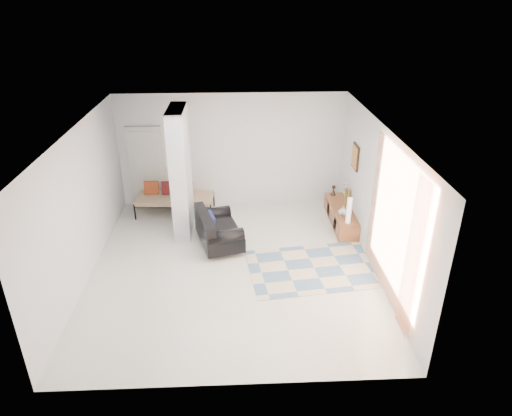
{
  "coord_description": "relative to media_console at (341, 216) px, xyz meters",
  "views": [
    {
      "loc": [
        0.1,
        -7.66,
        5.04
      ],
      "look_at": [
        0.48,
        0.6,
        0.99
      ],
      "focal_mm": 32.0,
      "sensor_mm": 36.0,
      "label": 1
    }
  ],
  "objects": [
    {
      "name": "wall_right",
      "position": [
        0.23,
        -1.7,
        1.2
      ],
      "size": [
        0.0,
        6.0,
        6.0
      ],
      "primitive_type": "plane",
      "rotation": [
        1.57,
        0.0,
        -1.57
      ],
      "color": "white",
      "rests_on": "ground"
    },
    {
      "name": "vase",
      "position": [
        -0.05,
        -0.33,
        0.3
      ],
      "size": [
        0.22,
        0.22,
        0.21
      ],
      "primitive_type": "imported",
      "rotation": [
        0.0,
        0.0,
        -0.15
      ],
      "color": "white",
      "rests_on": "media_console"
    },
    {
      "name": "floor",
      "position": [
        -2.52,
        -1.7,
        -0.2
      ],
      "size": [
        6.0,
        6.0,
        0.0
      ],
      "primitive_type": "plane",
      "color": "silver",
      "rests_on": "ground"
    },
    {
      "name": "media_console",
      "position": [
        0.0,
        0.0,
        0.0
      ],
      "size": [
        0.45,
        1.79,
        0.8
      ],
      "color": "brown",
      "rests_on": "floor"
    },
    {
      "name": "wall_art",
      "position": [
        0.2,
        -0.0,
        1.45
      ],
      "size": [
        0.04,
        0.45,
        0.55
      ],
      "primitive_type": "cube",
      "color": "#351E0E",
      "rests_on": "wall_right"
    },
    {
      "name": "daybed",
      "position": [
        -3.94,
        0.77,
        0.21
      ],
      "size": [
        1.88,
        0.89,
        0.77
      ],
      "rotation": [
        0.0,
        0.0,
        -0.06
      ],
      "color": "black",
      "rests_on": "floor"
    },
    {
      "name": "wall_front",
      "position": [
        -2.52,
        -4.7,
        1.2
      ],
      "size": [
        6.0,
        0.0,
        6.0
      ],
      "primitive_type": "plane",
      "rotation": [
        -1.57,
        0.0,
        0.0
      ],
      "color": "white",
      "rests_on": "ground"
    },
    {
      "name": "cylinder_lamp",
      "position": [
        -0.02,
        -0.71,
        0.49
      ],
      "size": [
        0.11,
        0.11,
        0.58
      ],
      "primitive_type": "cylinder",
      "color": "beige",
      "rests_on": "media_console"
    },
    {
      "name": "ceiling",
      "position": [
        -2.52,
        -1.7,
        2.6
      ],
      "size": [
        6.0,
        6.0,
        0.0
      ],
      "primitive_type": "plane",
      "rotation": [
        3.14,
        0.0,
        0.0
      ],
      "color": "white",
      "rests_on": "wall_back"
    },
    {
      "name": "wall_left",
      "position": [
        -5.27,
        -1.7,
        1.2
      ],
      "size": [
        0.0,
        6.0,
        6.0
      ],
      "primitive_type": "plane",
      "rotation": [
        1.57,
        0.0,
        1.57
      ],
      "color": "white",
      "rests_on": "ground"
    },
    {
      "name": "area_rug",
      "position": [
        -0.92,
        -1.85,
        -0.2
      ],
      "size": [
        2.75,
        2.0,
        0.01
      ],
      "primitive_type": "cube",
      "rotation": [
        0.0,
        0.0,
        0.12
      ],
      "color": "beige",
      "rests_on": "floor"
    },
    {
      "name": "wall_back",
      "position": [
        -2.52,
        1.3,
        1.2
      ],
      "size": [
        6.0,
        0.0,
        6.0
      ],
      "primitive_type": "plane",
      "rotation": [
        1.57,
        0.0,
        0.0
      ],
      "color": "white",
      "rests_on": "ground"
    },
    {
      "name": "loveseat",
      "position": [
        -2.87,
        -0.85,
        0.16
      ],
      "size": [
        1.11,
        1.51,
        0.76
      ],
      "rotation": [
        0.0,
        0.0,
        0.26
      ],
      "color": "silver",
      "rests_on": "floor"
    },
    {
      "name": "bronze_figurine",
      "position": [
        -0.05,
        0.73,
        0.32
      ],
      "size": [
        0.14,
        0.14,
        0.25
      ],
      "primitive_type": null,
      "rotation": [
        0.0,
        0.0,
        0.14
      ],
      "color": "black",
      "rests_on": "media_console"
    },
    {
      "name": "partition_column",
      "position": [
        -3.62,
        -0.1,
        1.2
      ],
      "size": [
        0.35,
        1.2,
        2.8
      ],
      "primitive_type": "cube",
      "color": "silver",
      "rests_on": "floor"
    },
    {
      "name": "hallway_door",
      "position": [
        -4.62,
        1.26,
        0.82
      ],
      "size": [
        0.85,
        0.06,
        2.04
      ],
      "primitive_type": "cube",
      "color": "silver",
      "rests_on": "floor"
    },
    {
      "name": "curtain",
      "position": [
        0.15,
        -2.85,
        1.25
      ],
      "size": [
        0.0,
        2.55,
        2.55
      ],
      "primitive_type": "plane",
      "rotation": [
        1.57,
        0.0,
        1.57
      ],
      "color": "#D06736",
      "rests_on": "wall_right"
    }
  ]
}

